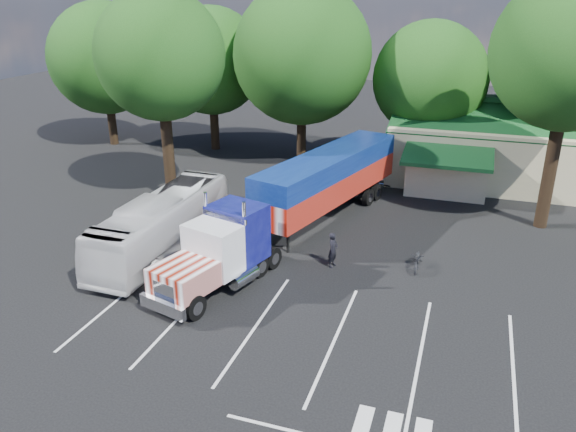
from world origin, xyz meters
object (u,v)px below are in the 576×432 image
(tour_bus, at_px, (163,224))
(semi_truck, at_px, (304,193))
(woman, at_px, (333,250))
(silver_sedan, at_px, (530,183))
(bicycle, at_px, (418,260))

(tour_bus, bearing_deg, semi_truck, 35.91)
(tour_bus, bearing_deg, woman, 6.87)
(woman, xyz_separation_m, silver_sedan, (9.59, 14.00, -0.10))
(semi_truck, relative_size, bicycle, 10.72)
(woman, distance_m, silver_sedan, 16.97)
(semi_truck, relative_size, tour_bus, 1.85)
(semi_truck, distance_m, tour_bus, 7.58)
(tour_bus, height_order, silver_sedan, tour_bus)
(tour_bus, bearing_deg, silver_sedan, 39.88)
(bicycle, xyz_separation_m, silver_sedan, (5.69, 13.00, 0.29))
(tour_bus, relative_size, silver_sedan, 2.26)
(woman, bearing_deg, tour_bus, 108.05)
(bicycle, bearing_deg, tour_bus, -172.82)
(silver_sedan, bearing_deg, woman, 158.63)
(woman, bearing_deg, silver_sedan, -22.81)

